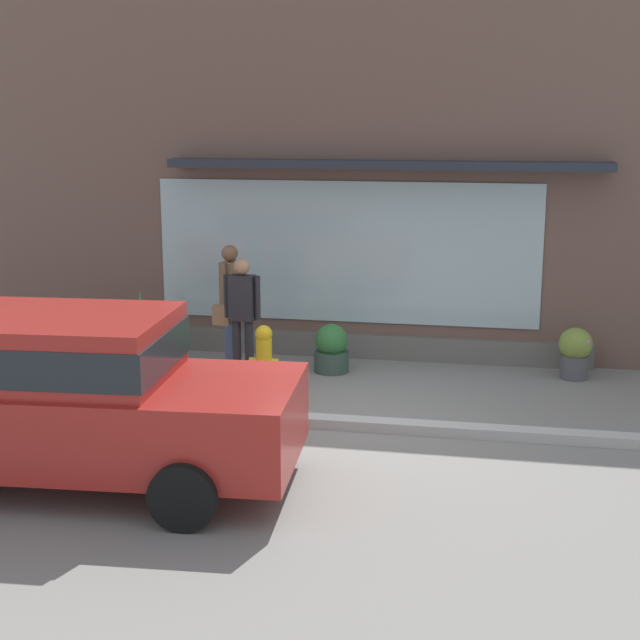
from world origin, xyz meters
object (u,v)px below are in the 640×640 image
at_px(pedestrian_passerby, 231,295).
at_px(parked_car_red, 55,390).
at_px(pedestrian_with_handbag, 241,309).
at_px(potted_plant_window_left, 332,349).
at_px(fire_hydrant, 264,360).
at_px(potted_plant_corner_tall, 575,351).
at_px(potted_plant_low_front, 104,331).
at_px(potted_plant_trailing_edge, 142,328).

distance_m(pedestrian_passerby, parked_car_red, 4.58).
bearing_deg(pedestrian_with_handbag, potted_plant_window_left, -148.96).
xyz_separation_m(pedestrian_with_handbag, potted_plant_window_left, (1.15, 0.58, -0.65)).
height_order(fire_hydrant, pedestrian_with_handbag, pedestrian_with_handbag).
height_order(potted_plant_window_left, potted_plant_corner_tall, potted_plant_corner_tall).
xyz_separation_m(potted_plant_low_front, potted_plant_trailing_edge, (0.74, -0.33, 0.15)).
bearing_deg(pedestrian_passerby, potted_plant_trailing_edge, -71.55).
distance_m(pedestrian_passerby, potted_plant_low_front, 2.19).
xyz_separation_m(parked_car_red, potted_plant_low_front, (-1.65, 4.78, -0.60)).
xyz_separation_m(fire_hydrant, potted_plant_low_front, (-2.90, 1.53, -0.09)).
relative_size(pedestrian_passerby, parked_car_red, 0.38).
xyz_separation_m(potted_plant_window_left, potted_plant_trailing_edge, (-2.83, 0.01, 0.18)).
bearing_deg(potted_plant_low_front, parked_car_red, -70.96).
bearing_deg(potted_plant_window_left, parked_car_red, -113.34).
height_order(fire_hydrant, potted_plant_window_left, fire_hydrant).
relative_size(potted_plant_low_front, potted_plant_corner_tall, 0.94).
height_order(pedestrian_passerby, potted_plant_trailing_edge, pedestrian_passerby).
relative_size(parked_car_red, potted_plant_trailing_edge, 4.35).
distance_m(potted_plant_corner_tall, potted_plant_trailing_edge, 6.18).
bearing_deg(parked_car_red, fire_hydrant, 65.27).
relative_size(pedestrian_passerby, potted_plant_window_left, 2.54).
relative_size(potted_plant_low_front, potted_plant_trailing_edge, 0.63).
distance_m(potted_plant_low_front, potted_plant_trailing_edge, 0.83).
height_order(pedestrian_passerby, potted_plant_low_front, pedestrian_passerby).
bearing_deg(fire_hydrant, potted_plant_window_left, 60.68).
bearing_deg(potted_plant_low_front, fire_hydrant, -27.92).
distance_m(pedestrian_passerby, potted_plant_window_left, 1.66).
bearing_deg(pedestrian_with_handbag, potted_plant_trailing_edge, -15.27).
distance_m(potted_plant_window_left, potted_plant_trailing_edge, 2.83).
relative_size(parked_car_red, potted_plant_corner_tall, 6.48).
height_order(parked_car_red, potted_plant_corner_tall, parked_car_red).
relative_size(potted_plant_window_left, potted_plant_trailing_edge, 0.64).
xyz_separation_m(pedestrian_passerby, potted_plant_low_front, (-2.07, 0.22, -0.68)).
bearing_deg(potted_plant_low_front, pedestrian_with_handbag, -20.83).
relative_size(fire_hydrant, potted_plant_trailing_edge, 0.86).
height_order(pedestrian_with_handbag, potted_plant_trailing_edge, pedestrian_with_handbag).
height_order(pedestrian_passerby, potted_plant_corner_tall, pedestrian_passerby).
bearing_deg(potted_plant_low_front, potted_plant_corner_tall, -0.32).
distance_m(fire_hydrant, pedestrian_passerby, 1.66).
xyz_separation_m(pedestrian_with_handbag, potted_plant_low_front, (-2.42, 0.92, -0.63)).
bearing_deg(potted_plant_trailing_edge, pedestrian_with_handbag, -19.42).
bearing_deg(pedestrian_passerby, potted_plant_window_left, 99.22).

